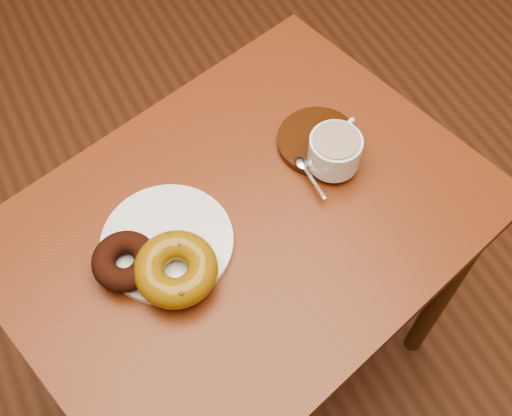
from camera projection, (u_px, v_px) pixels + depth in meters
name	position (u px, v px, depth m)	size (l,w,h in m)	color
ground	(110.00, 308.00, 1.73)	(6.00, 6.00, 0.00)	brown
cafe_table	(246.00, 252.00, 1.13)	(0.89, 0.75, 0.72)	brown
donut_plate	(167.00, 242.00, 1.00)	(0.21, 0.21, 0.01)	white
donut_cinnamon	(125.00, 261.00, 0.96)	(0.10, 0.10, 0.04)	black
donut_caramel	(176.00, 269.00, 0.95)	(0.18, 0.18, 0.05)	#8F630F
saucer	(318.00, 141.00, 1.11)	(0.14, 0.14, 0.02)	#331606
coffee_cup	(335.00, 150.00, 1.05)	(0.11, 0.09, 0.06)	white
teaspoon	(304.00, 167.00, 1.06)	(0.02, 0.09, 0.01)	silver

